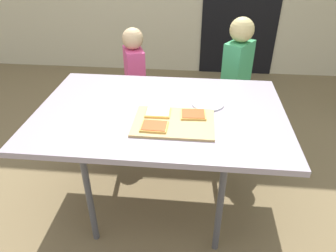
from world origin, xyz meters
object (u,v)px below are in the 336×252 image
at_px(child_left, 135,77).
at_px(pizza_slice_near_left, 154,126).
at_px(pizza_slice_far_left, 158,112).
at_px(child_right, 236,75).
at_px(cutting_board, 174,122).
at_px(pizza_slice_far_right, 193,114).
at_px(dining_table, 160,116).
at_px(plate_white_right, 208,103).

bearing_deg(child_left, pizza_slice_near_left, -73.49).
height_order(pizza_slice_far_left, child_right, child_right).
xyz_separation_m(cutting_board, pizza_slice_far_right, (0.10, 0.07, 0.01)).
height_order(dining_table, child_right, child_right).
xyz_separation_m(pizza_slice_far_left, plate_white_right, (0.28, 0.16, -0.01)).
distance_m(pizza_slice_near_left, plate_white_right, 0.41).
bearing_deg(pizza_slice_far_right, child_left, 119.33).
relative_size(child_left, child_right, 0.89).
bearing_deg(child_right, plate_white_right, -109.28).
height_order(cutting_board, pizza_slice_near_left, pizza_slice_near_left).
bearing_deg(pizza_slice_far_right, pizza_slice_far_left, 179.16).
distance_m(pizza_slice_far_right, child_left, 1.04).
relative_size(dining_table, cutting_board, 3.30).
distance_m(cutting_board, pizza_slice_far_right, 0.13).
relative_size(pizza_slice_near_left, child_left, 0.15).
relative_size(cutting_board, pizza_slice_far_left, 3.09).
bearing_deg(cutting_board, dining_table, 122.42).
relative_size(dining_table, child_right, 1.34).
xyz_separation_m(pizza_slice_far_right, pizza_slice_near_left, (-0.20, -0.14, 0.00)).
distance_m(pizza_slice_far_right, plate_white_right, 0.18).
height_order(pizza_slice_far_right, child_left, child_left).
bearing_deg(child_right, child_left, 175.61).
relative_size(pizza_slice_far_right, child_left, 0.15).
height_order(pizza_slice_near_left, plate_white_right, pizza_slice_near_left).
bearing_deg(dining_table, child_right, 56.71).
relative_size(pizza_slice_far_left, child_right, 0.13).
xyz_separation_m(pizza_slice_far_right, plate_white_right, (0.08, 0.16, -0.01)).
height_order(pizza_slice_near_left, child_right, child_right).
distance_m(pizza_slice_far_left, pizza_slice_near_left, 0.14).
xyz_separation_m(cutting_board, pizza_slice_far_left, (-0.09, 0.08, 0.01)).
bearing_deg(pizza_slice_far_left, cutting_board, -39.12).
height_order(cutting_board, pizza_slice_far_right, pizza_slice_far_right).
height_order(cutting_board, plate_white_right, cutting_board).
bearing_deg(pizza_slice_far_left, plate_white_right, 30.42).
height_order(pizza_slice_far_right, child_right, child_right).
bearing_deg(pizza_slice_near_left, child_right, 62.33).
xyz_separation_m(pizza_slice_far_right, child_right, (0.31, 0.83, -0.11)).
bearing_deg(child_right, dining_table, -123.29).
xyz_separation_m(dining_table, child_left, (-0.31, 0.83, -0.12)).
height_order(cutting_board, child_left, child_left).
bearing_deg(pizza_slice_far_right, dining_table, 160.98).
xyz_separation_m(dining_table, pizza_slice_near_left, (-0.01, -0.21, 0.06)).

